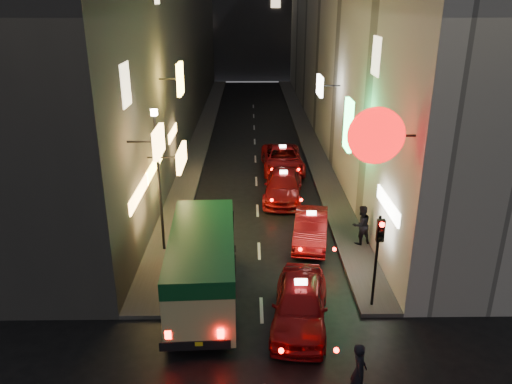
{
  "coord_description": "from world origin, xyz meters",
  "views": [
    {
      "loc": [
        -0.4,
        -6.68,
        10.53
      ],
      "look_at": [
        -0.14,
        13.0,
        2.82
      ],
      "focal_mm": 35.0,
      "sensor_mm": 36.0,
      "label": 1
    }
  ],
  "objects_px": {
    "taxi_near": "(300,301)",
    "pedestrian_crossing": "(359,367)",
    "minibus": "(203,260)",
    "traffic_light": "(379,243)",
    "lamp_post": "(159,172)"
  },
  "relations": [
    {
      "from": "taxi_near",
      "to": "pedestrian_crossing",
      "type": "distance_m",
      "value": 3.64
    },
    {
      "from": "minibus",
      "to": "pedestrian_crossing",
      "type": "distance_m",
      "value": 6.74
    },
    {
      "from": "traffic_light",
      "to": "lamp_post",
      "type": "distance_m",
      "value": 9.42
    },
    {
      "from": "taxi_near",
      "to": "lamp_post",
      "type": "distance_m",
      "value": 8.12
    },
    {
      "from": "taxi_near",
      "to": "pedestrian_crossing",
      "type": "xyz_separation_m",
      "value": [
        1.31,
        -3.39,
        0.08
      ]
    },
    {
      "from": "pedestrian_crossing",
      "to": "lamp_post",
      "type": "distance_m",
      "value": 11.35
    },
    {
      "from": "pedestrian_crossing",
      "to": "lamp_post",
      "type": "bearing_deg",
      "value": 46.23
    },
    {
      "from": "traffic_light",
      "to": "pedestrian_crossing",
      "type": "bearing_deg",
      "value": -108.61
    },
    {
      "from": "traffic_light",
      "to": "lamp_post",
      "type": "height_order",
      "value": "lamp_post"
    },
    {
      "from": "minibus",
      "to": "traffic_light",
      "type": "distance_m",
      "value": 6.21
    },
    {
      "from": "minibus",
      "to": "traffic_light",
      "type": "bearing_deg",
      "value": -5.73
    },
    {
      "from": "minibus",
      "to": "taxi_near",
      "type": "relative_size",
      "value": 1.09
    },
    {
      "from": "taxi_near",
      "to": "pedestrian_crossing",
      "type": "relative_size",
      "value": 3.01
    },
    {
      "from": "taxi_near",
      "to": "traffic_light",
      "type": "relative_size",
      "value": 1.71
    },
    {
      "from": "pedestrian_crossing",
      "to": "lamp_post",
      "type": "xyz_separation_m",
      "value": [
        -6.81,
        8.67,
        2.73
      ]
    }
  ]
}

